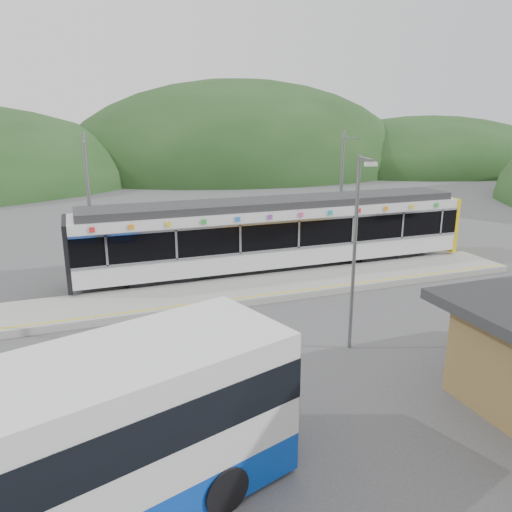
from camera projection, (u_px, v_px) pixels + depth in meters
name	position (u px, v px, depth m)	size (l,w,h in m)	color
ground	(290.00, 317.00, 19.91)	(120.00, 120.00, 0.00)	#4C4C4F
hills	(356.00, 266.00, 26.75)	(146.00, 149.00, 26.00)	#1E3D19
platform	(261.00, 288.00, 22.86)	(26.00, 3.20, 0.30)	#9E9E99
yellow_line	(272.00, 294.00, 21.64)	(26.00, 0.10, 0.01)	yellow
train	(278.00, 232.00, 25.42)	(20.44, 3.01, 3.74)	black
catenary_mast_west	(89.00, 203.00, 24.34)	(0.18, 1.80, 7.00)	slate
catenary_mast_east	(342.00, 190.00, 29.00)	(0.18, 1.80, 7.00)	slate
lamp_post	(357.00, 239.00, 16.13)	(0.38, 1.17, 6.58)	slate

